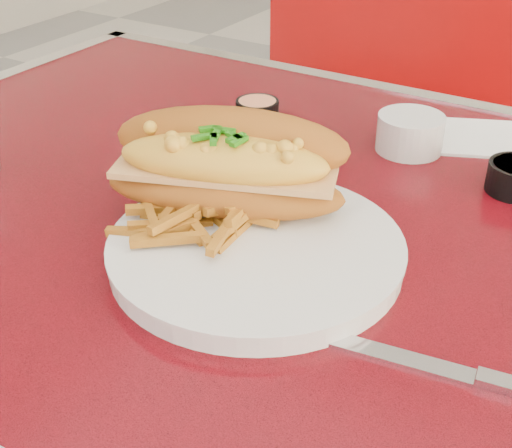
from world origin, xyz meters
The scene contains 10 objects.
diner_table centered at (0.00, 0.00, 0.61)m, with size 1.23×0.83×0.77m.
booth_bench_far centered at (0.00, 0.81, 0.29)m, with size 1.20×0.51×0.90m.
dinner_plate centered at (0.01, -0.10, 0.78)m, with size 0.36×0.36×0.02m.
mac_hoagie centered at (-0.05, -0.05, 0.84)m, with size 0.27×0.19×0.11m.
fries_pile centered at (-0.06, -0.11, 0.81)m, with size 0.11×0.10×0.03m, color #C67E21, non-canonical shape.
fork centered at (0.03, -0.03, 0.79)m, with size 0.07×0.16×0.00m.
gravy_ramekin centered at (0.04, 0.21, 0.79)m, with size 0.11×0.11×0.05m.
sauce_cup_left centered at (-0.16, 0.19, 0.79)m, with size 0.07×0.07×0.03m.
knife centered at (0.23, -0.15, 0.77)m, with size 0.23×0.05×0.01m.
paper_napkin centered at (0.11, 0.29, 0.77)m, with size 0.12×0.12×0.00m, color white.
Camera 1 is at (0.31, -0.58, 1.15)m, focal length 50.00 mm.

